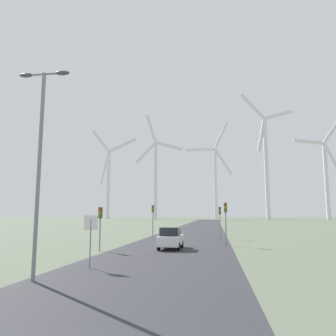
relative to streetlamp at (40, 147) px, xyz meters
name	(u,v)px	position (x,y,z in m)	size (l,w,h in m)	color
road_surface	(193,233)	(4.45, 39.02, -6.08)	(10.00, 240.00, 0.01)	#2D2D33
streetlamp	(40,147)	(0.00, 0.00, 0.00)	(2.58, 0.32, 9.75)	gray
stop_sign_near	(91,231)	(1.16, 3.71, -4.07)	(0.81, 0.07, 2.87)	gray
traffic_light_post_near_left	(100,219)	(-1.25, 11.87, -3.51)	(0.28, 0.34, 3.50)	gray
traffic_light_post_near_right	(226,214)	(9.01, 17.70, -3.15)	(0.28, 0.34, 4.00)	gray
traffic_light_post_mid_left	(153,214)	(-0.02, 28.22, -3.10)	(0.28, 0.33, 4.07)	gray
traffic_light_post_mid_right	(220,215)	(8.56, 25.86, -3.30)	(0.28, 0.33, 3.79)	gray
car_approaching	(171,238)	(4.23, 14.21, -5.17)	(1.88, 4.12, 1.83)	white
wind_turbine_far_left	(109,176)	(-57.84, 181.80, 20.59)	(33.76, 15.72, 58.27)	silver
wind_turbine_left	(155,172)	(-26.08, 171.15, 21.17)	(26.54, 11.95, 60.97)	silver
wind_turbine_center	(215,175)	(8.33, 207.11, 22.94)	(31.61, 11.30, 65.89)	silver
wind_turbine_right	(266,158)	(34.43, 158.20, 25.55)	(29.01, 12.89, 65.48)	silver
wind_turbine_far_right	(326,172)	(68.11, 173.55, 19.56)	(27.00, 4.40, 55.74)	silver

